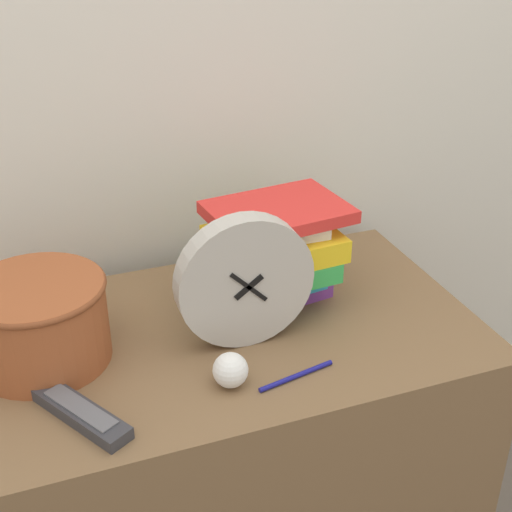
{
  "coord_description": "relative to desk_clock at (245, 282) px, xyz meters",
  "views": [
    {
      "loc": [
        -0.23,
        -0.73,
        1.46
      ],
      "look_at": [
        0.14,
        0.27,
        0.89
      ],
      "focal_mm": 50.0,
      "sensor_mm": 36.0,
      "label": 1
    }
  ],
  "objects": [
    {
      "name": "pen",
      "position": [
        0.04,
        -0.13,
        -0.11
      ],
      "size": [
        0.14,
        0.03,
        0.01
      ],
      "color": "navy",
      "rests_on": "desk"
    },
    {
      "name": "desk_clock",
      "position": [
        0.0,
        0.0,
        0.0
      ],
      "size": [
        0.23,
        0.04,
        0.23
      ],
      "color": "#B7B2A8",
      "rests_on": "desk"
    },
    {
      "name": "basket",
      "position": [
        -0.33,
        0.07,
        -0.04
      ],
      "size": [
        0.23,
        0.23,
        0.14
      ],
      "color": "#994C28",
      "rests_on": "desk"
    },
    {
      "name": "crumpled_paper_ball",
      "position": [
        -0.06,
        -0.1,
        -0.09
      ],
      "size": [
        0.06,
        0.06,
        0.06
      ],
      "color": "white",
      "rests_on": "desk"
    },
    {
      "name": "tv_remote",
      "position": [
        -0.29,
        -0.1,
        -0.11
      ],
      "size": [
        0.13,
        0.18,
        0.02
      ],
      "color": "#333338",
      "rests_on": "desk"
    },
    {
      "name": "book_stack",
      "position": [
        0.09,
        0.11,
        -0.01
      ],
      "size": [
        0.25,
        0.19,
        0.19
      ],
      "color": "#7A3899",
      "rests_on": "desk"
    },
    {
      "name": "desk",
      "position": [
        -0.1,
        0.04,
        -0.5
      ],
      "size": [
        1.04,
        0.52,
        0.76
      ],
      "color": "brown",
      "rests_on": "ground_plane"
    },
    {
      "name": "wall_back",
      "position": [
        -0.1,
        0.37,
        0.33
      ],
      "size": [
        6.0,
        0.04,
        2.4
      ],
      "color": "silver",
      "rests_on": "ground_plane"
    }
  ]
}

